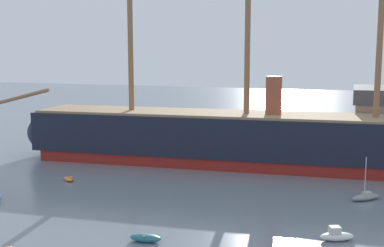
{
  "coord_description": "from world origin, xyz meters",
  "views": [
    {
      "loc": [
        18.74,
        -18.07,
        16.35
      ],
      "look_at": [
        1.4,
        34.62,
        8.23
      ],
      "focal_mm": 46.35,
      "sensor_mm": 36.0,
      "label": 1
    }
  ],
  "objects_px": {
    "tall_ship": "(246,138)",
    "motorboat_mid_right": "(337,235)",
    "dinghy_far_left": "(74,145)",
    "motorboat_distant_centre": "(249,146)",
    "sailboat_alongside_stern": "(366,197)",
    "dinghy_alongside_bow": "(69,179)",
    "dinghy_near_centre": "(146,238)"
  },
  "relations": [
    {
      "from": "dinghy_near_centre",
      "to": "tall_ship",
      "type": "bearing_deg",
      "value": 86.12
    },
    {
      "from": "tall_ship",
      "to": "motorboat_distant_centre",
      "type": "distance_m",
      "value": 13.15
    },
    {
      "from": "dinghy_near_centre",
      "to": "motorboat_distant_centre",
      "type": "xyz_separation_m",
      "value": [
        -0.02,
        43.7,
        0.11
      ]
    },
    {
      "from": "dinghy_alongside_bow",
      "to": "sailboat_alongside_stern",
      "type": "distance_m",
      "value": 35.94
    },
    {
      "from": "dinghy_far_left",
      "to": "motorboat_mid_right",
      "type": "bearing_deg",
      "value": -34.13
    },
    {
      "from": "tall_ship",
      "to": "dinghy_alongside_bow",
      "type": "distance_m",
      "value": 25.3
    },
    {
      "from": "dinghy_near_centre",
      "to": "dinghy_far_left",
      "type": "height_order",
      "value": "dinghy_near_centre"
    },
    {
      "from": "motorboat_mid_right",
      "to": "dinghy_alongside_bow",
      "type": "relative_size",
      "value": 1.44
    },
    {
      "from": "dinghy_far_left",
      "to": "motorboat_distant_centre",
      "type": "distance_m",
      "value": 30.01
    },
    {
      "from": "tall_ship",
      "to": "dinghy_alongside_bow",
      "type": "height_order",
      "value": "tall_ship"
    },
    {
      "from": "dinghy_near_centre",
      "to": "sailboat_alongside_stern",
      "type": "bearing_deg",
      "value": 45.54
    },
    {
      "from": "sailboat_alongside_stern",
      "to": "motorboat_distant_centre",
      "type": "bearing_deg",
      "value": 126.29
    },
    {
      "from": "motorboat_mid_right",
      "to": "sailboat_alongside_stern",
      "type": "height_order",
      "value": "sailboat_alongside_stern"
    },
    {
      "from": "sailboat_alongside_stern",
      "to": "dinghy_alongside_bow",
      "type": "bearing_deg",
      "value": -175.15
    },
    {
      "from": "sailboat_alongside_stern",
      "to": "motorboat_distant_centre",
      "type": "xyz_separation_m",
      "value": [
        -18.36,
        25.0,
        0.03
      ]
    },
    {
      "from": "tall_ship",
      "to": "dinghy_alongside_bow",
      "type": "xyz_separation_m",
      "value": [
        -19.59,
        -15.57,
        -3.73
      ]
    },
    {
      "from": "motorboat_mid_right",
      "to": "dinghy_far_left",
      "type": "height_order",
      "value": "motorboat_mid_right"
    },
    {
      "from": "dinghy_alongside_bow",
      "to": "sailboat_alongside_stern",
      "type": "relative_size",
      "value": 0.46
    },
    {
      "from": "tall_ship",
      "to": "motorboat_mid_right",
      "type": "height_order",
      "value": "tall_ship"
    },
    {
      "from": "dinghy_alongside_bow",
      "to": "motorboat_distant_centre",
      "type": "xyz_separation_m",
      "value": [
        17.45,
        28.04,
        0.18
      ]
    },
    {
      "from": "tall_ship",
      "to": "sailboat_alongside_stern",
      "type": "xyz_separation_m",
      "value": [
        16.23,
        -12.53,
        -3.58
      ]
    },
    {
      "from": "motorboat_distant_centre",
      "to": "dinghy_near_centre",
      "type": "bearing_deg",
      "value": -89.97
    },
    {
      "from": "dinghy_near_centre",
      "to": "dinghy_alongside_bow",
      "type": "bearing_deg",
      "value": 138.14
    },
    {
      "from": "sailboat_alongside_stern",
      "to": "dinghy_far_left",
      "type": "bearing_deg",
      "value": 160.18
    },
    {
      "from": "dinghy_near_centre",
      "to": "motorboat_distant_centre",
      "type": "height_order",
      "value": "motorboat_distant_centre"
    },
    {
      "from": "sailboat_alongside_stern",
      "to": "dinghy_near_centre",
      "type": "bearing_deg",
      "value": -134.46
    },
    {
      "from": "tall_ship",
      "to": "sailboat_alongside_stern",
      "type": "distance_m",
      "value": 20.81
    },
    {
      "from": "sailboat_alongside_stern",
      "to": "motorboat_distant_centre",
      "type": "relative_size",
      "value": 1.62
    },
    {
      "from": "motorboat_mid_right",
      "to": "sailboat_alongside_stern",
      "type": "bearing_deg",
      "value": 78.76
    },
    {
      "from": "dinghy_alongside_bow",
      "to": "motorboat_distant_centre",
      "type": "distance_m",
      "value": 33.03
    },
    {
      "from": "dinghy_far_left",
      "to": "motorboat_distant_centre",
      "type": "height_order",
      "value": "motorboat_distant_centre"
    },
    {
      "from": "dinghy_far_left",
      "to": "motorboat_distant_centre",
      "type": "xyz_separation_m",
      "value": [
        28.93,
        7.96,
        0.22
      ]
    }
  ]
}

